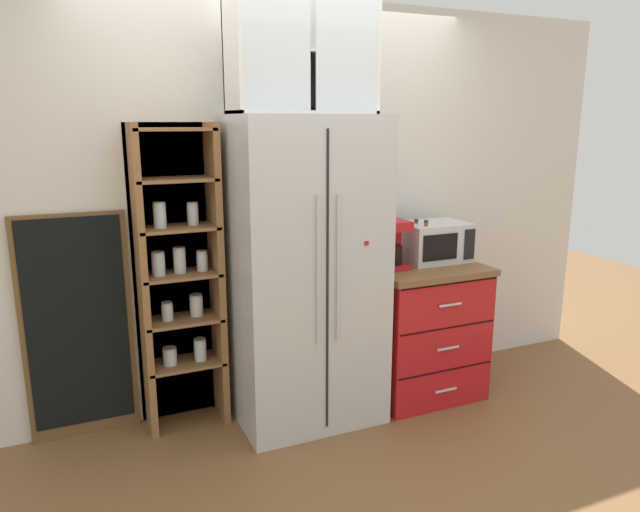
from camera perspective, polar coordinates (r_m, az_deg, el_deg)
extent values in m
plane|color=brown|center=(3.83, -1.25, -15.25)|extent=(10.66, 10.66, 0.00)
cube|color=silver|center=(3.78, -3.69, 4.82)|extent=(4.96, 0.10, 2.55)
cube|color=silver|center=(3.51, -1.49, -1.62)|extent=(0.86, 0.65, 1.85)
cube|color=black|center=(3.22, 0.73, -2.97)|extent=(0.01, 0.01, 1.70)
cylinder|color=silver|center=(3.16, -0.17, -1.53)|extent=(0.02, 0.02, 0.83)
cylinder|color=silver|center=(3.21, 1.79, -1.31)|extent=(0.02, 0.02, 0.83)
cube|color=red|center=(3.27, 4.58, 1.25)|extent=(0.02, 0.01, 0.02)
cube|color=brown|center=(3.65, -13.89, -1.78)|extent=(0.51, 0.04, 1.81)
cube|color=olive|center=(3.48, -16.96, -2.70)|extent=(0.04, 0.26, 1.81)
cube|color=olive|center=(3.55, -10.04, -2.00)|extent=(0.04, 0.26, 1.81)
cube|color=olive|center=(3.67, -13.03, -10.15)|extent=(0.45, 0.26, 0.02)
cylinder|color=silver|center=(3.63, -14.46, -9.55)|extent=(0.08, 0.08, 0.09)
cylinder|color=white|center=(3.64, -14.45, -9.75)|extent=(0.07, 0.07, 0.06)
cylinder|color=#B2B2B7|center=(3.61, -14.51, -8.77)|extent=(0.08, 0.08, 0.01)
cylinder|color=silver|center=(3.65, -11.63, -9.03)|extent=(0.07, 0.07, 0.13)
cylinder|color=#B77A38|center=(3.66, -11.62, -9.30)|extent=(0.06, 0.06, 0.09)
cylinder|color=#B2B2B7|center=(3.62, -11.68, -8.01)|extent=(0.07, 0.07, 0.01)
cube|color=olive|center=(3.58, -13.26, -6.07)|extent=(0.45, 0.26, 0.02)
cylinder|color=silver|center=(3.55, -14.70, -5.33)|extent=(0.07, 0.07, 0.10)
cylinder|color=brown|center=(3.55, -14.69, -5.56)|extent=(0.06, 0.06, 0.07)
cylinder|color=#B2B2B7|center=(3.53, -14.75, -4.49)|extent=(0.06, 0.06, 0.01)
cylinder|color=silver|center=(3.59, -11.99, -4.80)|extent=(0.08, 0.08, 0.12)
cylinder|color=#CCB78C|center=(3.59, -11.98, -5.07)|extent=(0.07, 0.07, 0.08)
cylinder|color=#B2B2B7|center=(3.57, -12.04, -3.79)|extent=(0.07, 0.07, 0.01)
cube|color=olive|center=(3.50, -13.49, -1.78)|extent=(0.45, 0.26, 0.02)
cylinder|color=silver|center=(3.46, -15.51, -0.83)|extent=(0.07, 0.07, 0.13)
cylinder|color=beige|center=(3.46, -15.50, -1.14)|extent=(0.06, 0.06, 0.09)
cylinder|color=#B2B2B7|center=(3.44, -15.58, 0.30)|extent=(0.07, 0.07, 0.01)
cylinder|color=silver|center=(3.49, -13.57, -0.48)|extent=(0.07, 0.07, 0.14)
cylinder|color=white|center=(3.49, -13.55, -0.81)|extent=(0.06, 0.06, 0.10)
cylinder|color=#B2B2B7|center=(3.47, -13.64, 0.74)|extent=(0.07, 0.07, 0.01)
cylinder|color=silver|center=(3.51, -11.44, -0.53)|extent=(0.06, 0.06, 0.11)
cylinder|color=#382316|center=(3.52, -11.43, -0.79)|extent=(0.06, 0.06, 0.07)
cylinder|color=#B2B2B7|center=(3.50, -11.49, 0.44)|extent=(0.06, 0.06, 0.01)
cube|color=olive|center=(3.44, -13.74, 2.68)|extent=(0.45, 0.26, 0.02)
cylinder|color=silver|center=(3.40, -15.39, 3.79)|extent=(0.07, 0.07, 0.13)
cylinder|color=#2D2D2D|center=(3.41, -15.37, 3.45)|extent=(0.06, 0.06, 0.09)
cylinder|color=#B2B2B7|center=(3.39, -15.47, 5.01)|extent=(0.07, 0.07, 0.01)
cylinder|color=silver|center=(3.46, -12.33, 3.98)|extent=(0.06, 0.06, 0.12)
cylinder|color=#E0C67F|center=(3.46, -12.32, 3.68)|extent=(0.06, 0.06, 0.08)
cylinder|color=#B2B2B7|center=(3.45, -12.38, 5.07)|extent=(0.06, 0.06, 0.01)
cube|color=olive|center=(3.40, -13.99, 7.27)|extent=(0.45, 0.26, 0.02)
cube|color=olive|center=(3.39, -14.25, 11.93)|extent=(0.45, 0.26, 0.02)
cube|color=red|center=(4.03, 9.60, -7.24)|extent=(0.72, 0.65, 0.86)
cube|color=brown|center=(3.90, 9.85, -1.07)|extent=(0.75, 0.68, 0.04)
cube|color=black|center=(3.84, 12.23, -10.89)|extent=(0.70, 0.00, 0.01)
cube|color=silver|center=(3.89, 12.21, -12.70)|extent=(0.16, 0.01, 0.01)
cube|color=black|center=(3.74, 12.44, -6.89)|extent=(0.70, 0.00, 0.01)
cube|color=silver|center=(3.78, 12.42, -8.80)|extent=(0.16, 0.01, 0.01)
cube|color=black|center=(3.65, 12.65, -2.68)|extent=(0.70, 0.00, 0.01)
cube|color=silver|center=(3.68, 12.63, -4.68)|extent=(0.16, 0.01, 0.01)
cube|color=silver|center=(3.98, 11.03, 1.37)|extent=(0.44, 0.32, 0.26)
cube|color=black|center=(3.81, 11.69, 0.84)|extent=(0.26, 0.01, 0.17)
cube|color=black|center=(3.95, 14.41, 1.12)|extent=(0.08, 0.01, 0.20)
cube|color=red|center=(3.76, 7.12, -0.97)|extent=(0.17, 0.20, 0.03)
cube|color=red|center=(3.79, 6.64, 1.25)|extent=(0.17, 0.06, 0.30)
cube|color=red|center=(3.70, 7.24, 3.01)|extent=(0.17, 0.20, 0.06)
cylinder|color=black|center=(3.73, 7.23, 0.11)|extent=(0.11, 0.11, 0.12)
cylinder|color=navy|center=(3.84, 10.35, -0.35)|extent=(0.08, 0.08, 0.08)
torus|color=navy|center=(3.87, 11.01, -0.22)|extent=(0.05, 0.01, 0.05)
cylinder|color=brown|center=(3.84, 10.23, 0.67)|extent=(0.07, 0.07, 0.22)
cone|color=brown|center=(3.82, 10.30, 2.33)|extent=(0.07, 0.07, 0.04)
cylinder|color=brown|center=(3.82, 10.31, 2.78)|extent=(0.03, 0.03, 0.07)
cylinder|color=black|center=(3.81, 10.34, 3.37)|extent=(0.03, 0.03, 0.01)
cylinder|color=#285B33|center=(3.94, 9.30, 0.92)|extent=(0.06, 0.06, 0.21)
cone|color=#285B33|center=(3.92, 9.36, 2.47)|extent=(0.06, 0.06, 0.04)
cylinder|color=#285B33|center=(3.91, 9.38, 2.90)|extent=(0.02, 0.02, 0.07)
cylinder|color=black|center=(3.90, 9.40, 3.48)|extent=(0.03, 0.03, 0.01)
cube|color=silver|center=(3.57, -2.72, 19.01)|extent=(0.82, 0.02, 0.67)
cube|color=silver|center=(3.41, -1.72, 13.84)|extent=(0.82, 0.32, 0.02)
cube|color=silver|center=(3.30, -8.63, 19.37)|extent=(0.02, 0.32, 0.67)
cube|color=silver|center=(3.60, 4.51, 18.93)|extent=(0.02, 0.32, 0.67)
cube|color=silver|center=(3.43, -1.76, 19.26)|extent=(0.79, 0.30, 0.02)
cube|color=silver|center=(3.22, -4.27, 19.65)|extent=(0.38, 0.01, 0.63)
cube|color=silver|center=(3.38, 2.72, 19.35)|extent=(0.38, 0.01, 0.63)
cylinder|color=silver|center=(3.31, -6.49, 14.00)|extent=(0.05, 0.05, 0.00)
cylinder|color=silver|center=(3.32, -6.50, 14.57)|extent=(0.01, 0.01, 0.07)
cone|color=silver|center=(3.32, -6.53, 15.60)|extent=(0.06, 0.06, 0.05)
cylinder|color=silver|center=(3.53, 2.75, 14.00)|extent=(0.05, 0.05, 0.00)
cylinder|color=silver|center=(3.53, 2.75, 14.54)|extent=(0.01, 0.01, 0.07)
cone|color=silver|center=(3.54, 2.76, 15.51)|extent=(0.06, 0.06, 0.05)
cylinder|color=white|center=(3.35, -5.94, 20.05)|extent=(0.06, 0.06, 0.07)
cylinder|color=white|center=(3.44, -1.77, 19.93)|extent=(0.06, 0.06, 0.07)
cylinder|color=white|center=(3.54, 2.18, 19.73)|extent=(0.06, 0.06, 0.07)
cube|color=brown|center=(3.63, -22.59, -6.50)|extent=(0.60, 0.04, 1.32)
cube|color=black|center=(3.60, -22.62, -6.15)|extent=(0.54, 0.01, 1.22)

